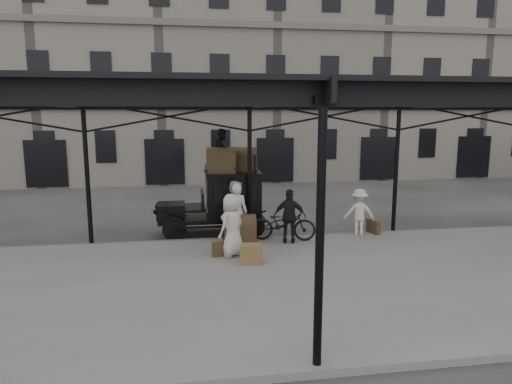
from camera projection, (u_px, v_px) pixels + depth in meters
ground at (260, 260)px, 13.07m from camera, size 120.00×120.00×0.00m
platform at (273, 283)px, 11.11m from camera, size 28.00×8.00×0.15m
canopy at (272, 94)px, 10.61m from camera, size 22.50×9.00×4.74m
building_frontage at (215, 68)px, 29.39m from camera, size 64.00×8.00×14.00m
taxi at (224, 200)px, 15.72m from camera, size 3.65×1.55×2.18m
porter_left at (237, 212)px, 14.37m from camera, size 0.77×0.61×1.85m
porter_midleft at (235, 210)px, 14.54m from camera, size 1.17×1.15×1.90m
porter_centre at (232, 225)px, 12.86m from camera, size 1.03×1.01×1.79m
porter_official at (290, 216)px, 14.11m from camera, size 1.07×0.66×1.70m
porter_right at (359, 212)px, 15.05m from camera, size 1.10×0.78×1.55m
bicycle at (283, 224)px, 14.47m from camera, size 2.16×1.18×1.08m
porter_roof at (222, 150)px, 15.33m from camera, size 0.62×0.76×1.47m
steamer_trunk_roof_near at (221, 162)px, 15.24m from camera, size 1.02×0.69×0.71m
steamer_trunk_roof_far at (242, 161)px, 15.79m from camera, size 1.08×0.89×0.68m
steamer_trunk_platform at (240, 230)px, 14.35m from camera, size 1.02×0.65×0.73m
wicker_hamper at (251, 254)px, 12.34m from camera, size 0.65×0.52×0.50m
suitcase_upright at (373, 227)px, 15.37m from camera, size 0.28×0.62×0.45m
suitcase_flat at (223, 249)px, 12.94m from camera, size 0.62×0.28×0.40m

